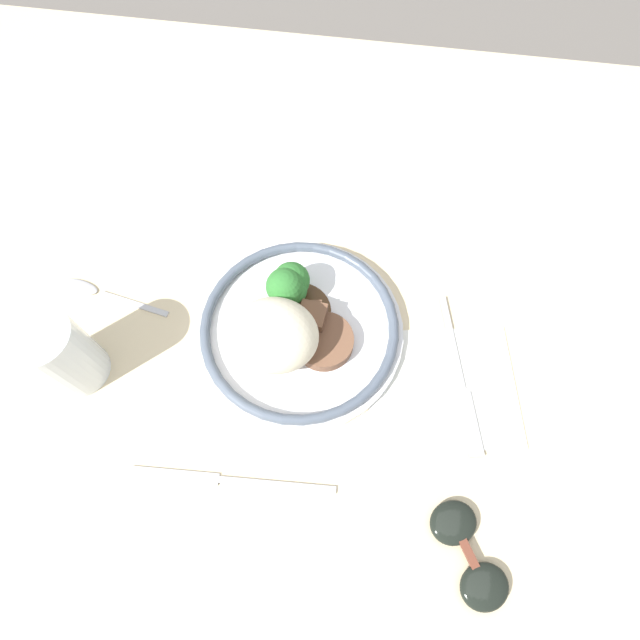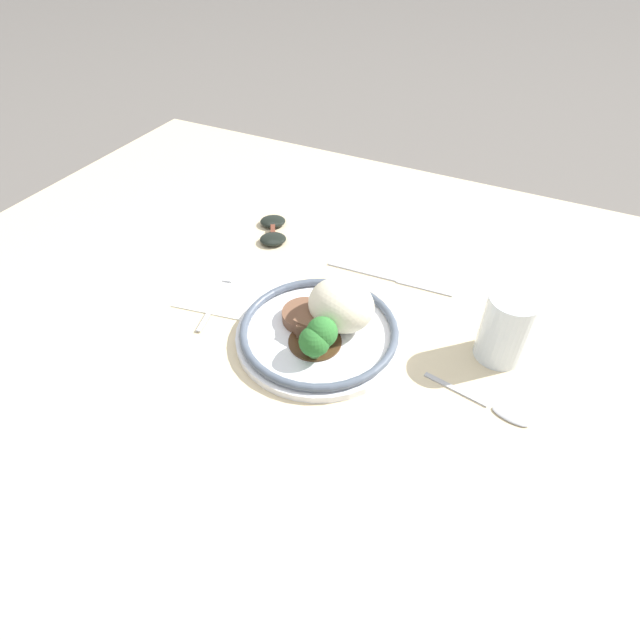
{
  "view_description": "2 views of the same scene",
  "coord_description": "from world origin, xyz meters",
  "px_view_note": "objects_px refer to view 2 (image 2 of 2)",
  "views": [
    {
      "loc": [
        -0.1,
        0.2,
        0.59
      ],
      "look_at": [
        -0.06,
        -0.03,
        0.07
      ],
      "focal_mm": 28.0,
      "sensor_mm": 36.0,
      "label": 1
    },
    {
      "loc": [
        0.19,
        -0.5,
        0.56
      ],
      "look_at": [
        -0.04,
        -0.02,
        0.07
      ],
      "focal_mm": 28.0,
      "sensor_mm": 36.0,
      "label": 2
    }
  ],
  "objects_px": {
    "juice_glass": "(505,331)",
    "spoon": "(496,409)",
    "sunglasses": "(273,230)",
    "plate": "(324,325)",
    "fork": "(226,284)",
    "knife": "(393,279)"
  },
  "relations": [
    {
      "from": "fork",
      "to": "sunglasses",
      "type": "height_order",
      "value": "sunglasses"
    },
    {
      "from": "plate",
      "to": "knife",
      "type": "distance_m",
      "value": 0.18
    },
    {
      "from": "fork",
      "to": "juice_glass",
      "type": "bearing_deg",
      "value": -98.06
    },
    {
      "from": "juice_glass",
      "to": "knife",
      "type": "distance_m",
      "value": 0.22
    },
    {
      "from": "fork",
      "to": "sunglasses",
      "type": "distance_m",
      "value": 0.17
    },
    {
      "from": "juice_glass",
      "to": "spoon",
      "type": "relative_size",
      "value": 0.71
    },
    {
      "from": "spoon",
      "to": "sunglasses",
      "type": "relative_size",
      "value": 1.27
    },
    {
      "from": "knife",
      "to": "spoon",
      "type": "bearing_deg",
      "value": -46.31
    },
    {
      "from": "plate",
      "to": "fork",
      "type": "distance_m",
      "value": 0.2
    },
    {
      "from": "fork",
      "to": "sunglasses",
      "type": "relative_size",
      "value": 1.66
    },
    {
      "from": "plate",
      "to": "juice_glass",
      "type": "xyz_separation_m",
      "value": [
        0.24,
        0.08,
        0.02
      ]
    },
    {
      "from": "spoon",
      "to": "sunglasses",
      "type": "xyz_separation_m",
      "value": [
        -0.47,
        0.23,
        0.01
      ]
    },
    {
      "from": "juice_glass",
      "to": "spoon",
      "type": "height_order",
      "value": "juice_glass"
    },
    {
      "from": "fork",
      "to": "knife",
      "type": "height_order",
      "value": "fork"
    },
    {
      "from": "fork",
      "to": "spoon",
      "type": "relative_size",
      "value": 1.31
    },
    {
      "from": "juice_glass",
      "to": "sunglasses",
      "type": "height_order",
      "value": "juice_glass"
    },
    {
      "from": "knife",
      "to": "sunglasses",
      "type": "bearing_deg",
      "value": 168.92
    },
    {
      "from": "knife",
      "to": "spoon",
      "type": "xyz_separation_m",
      "value": [
        0.21,
        -0.2,
        0.0
      ]
    },
    {
      "from": "juice_glass",
      "to": "knife",
      "type": "relative_size",
      "value": 0.47
    },
    {
      "from": "juice_glass",
      "to": "spoon",
      "type": "xyz_separation_m",
      "value": [
        0.02,
        -0.1,
        -0.04
      ]
    },
    {
      "from": "juice_glass",
      "to": "spoon",
      "type": "bearing_deg",
      "value": -79.0
    },
    {
      "from": "plate",
      "to": "spoon",
      "type": "bearing_deg",
      "value": -4.66
    }
  ]
}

